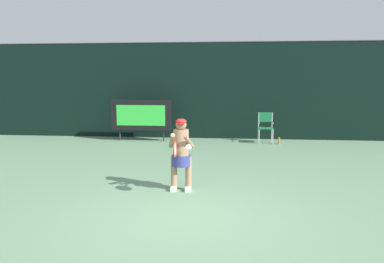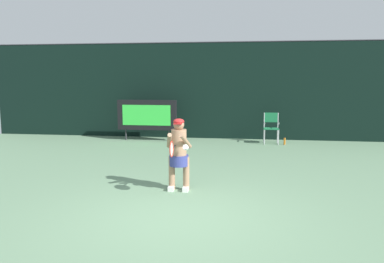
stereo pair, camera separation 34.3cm
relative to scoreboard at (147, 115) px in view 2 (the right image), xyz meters
name	(u,v)px [view 2 (the right image)]	position (x,y,z in m)	size (l,w,h in m)	color
ground	(175,223)	(2.51, -7.79, -0.96)	(18.00, 22.00, 0.03)	slate
backdrop_screen	(217,91)	(2.51, 0.89, 0.86)	(18.00, 0.12, 3.66)	black
scoreboard	(147,115)	(0.00, 0.00, 0.00)	(2.20, 0.21, 1.50)	black
umpire_chair	(271,126)	(4.50, -0.01, -0.33)	(0.52, 0.44, 1.08)	#B7B7BC
water_bottle	(285,141)	(4.96, -0.23, -0.82)	(0.07, 0.07, 0.27)	orange
tennis_player	(179,151)	(2.26, -6.05, -0.14)	(0.53, 0.60, 1.48)	white
tennis_racket	(172,149)	(2.21, -6.54, 0.00)	(0.03, 0.60, 0.31)	black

